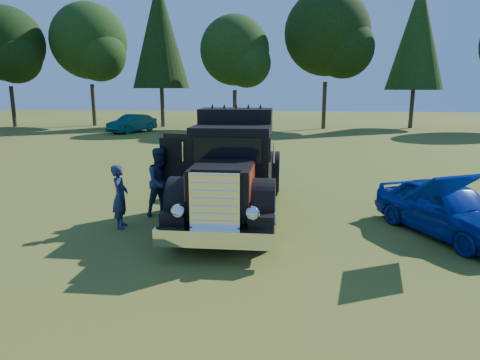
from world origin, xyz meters
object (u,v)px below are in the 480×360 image
hotrod_coupe (447,208)px  spectator_far (161,182)px  spectator_near (120,197)px  distant_teal_car (132,123)px  diamond_t_truck (233,173)px

hotrod_coupe → spectator_far: bearing=172.7°
hotrod_coupe → spectator_near: (-8.20, -0.28, 0.15)m
spectator_far → spectator_near: bearing=-163.3°
spectator_near → distant_teal_car: size_ratio=0.37×
hotrod_coupe → spectator_far: (-7.47, 0.96, 0.29)m
diamond_t_truck → spectator_far: bearing=179.2°
diamond_t_truck → spectator_far: diamond_t_truck is taller
diamond_t_truck → distant_teal_car: bearing=116.1°
diamond_t_truck → hotrod_coupe: size_ratio=1.64×
distant_teal_car → hotrod_coupe: bearing=-30.9°
spectator_near → distant_teal_car: bearing=9.3°
spectator_far → distant_teal_car: bearing=69.2°
diamond_t_truck → spectator_far: size_ratio=3.69×
diamond_t_truck → spectator_near: (-2.78, -1.22, -0.45)m
spectator_near → hotrod_coupe: bearing=-97.9°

